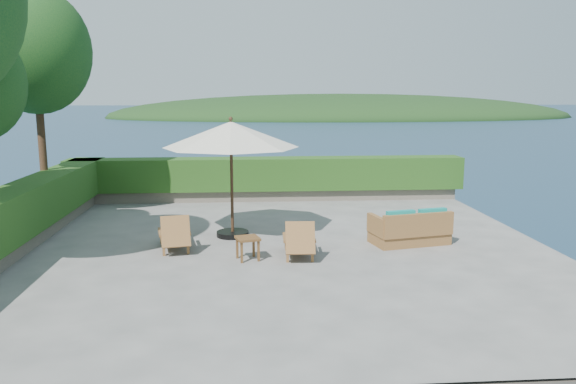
{
  "coord_description": "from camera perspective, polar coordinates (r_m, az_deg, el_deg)",
  "views": [
    {
      "loc": [
        -0.63,
        -11.94,
        3.35
      ],
      "look_at": [
        0.3,
        0.8,
        1.1
      ],
      "focal_mm": 35.0,
      "sensor_mm": 36.0,
      "label": 1
    }
  ],
  "objects": [
    {
      "name": "hedge_left",
      "position": [
        13.17,
        -26.28,
        -2.0
      ],
      "size": [
        0.9,
        12.4,
        1.0
      ],
      "primitive_type": "cube",
      "color": "#214513",
      "rests_on": "planter_wall_left"
    },
    {
      "name": "planter_wall_left",
      "position": [
        13.31,
        -26.05,
        -4.82
      ],
      "size": [
        0.6,
        12.0,
        0.36
      ],
      "primitive_type": "cube",
      "color": "gray",
      "rests_on": "ground"
    },
    {
      "name": "foundation",
      "position": [
        12.92,
        -1.09,
        -12.3
      ],
      "size": [
        12.0,
        12.0,
        3.0
      ],
      "primitive_type": "cube",
      "color": "#60564C",
      "rests_on": "ocean"
    },
    {
      "name": "offshore_island",
      "position": [
        154.21,
        5.43,
        7.58
      ],
      "size": [
        126.0,
        57.6,
        12.6
      ],
      "primitive_type": "ellipsoid",
      "color": "black",
      "rests_on": "ocean"
    },
    {
      "name": "ocean",
      "position": [
        13.53,
        -1.07,
        -17.99
      ],
      "size": [
        600.0,
        600.0,
        0.0
      ],
      "primitive_type": "plane",
      "color": "#173148",
      "rests_on": "ground"
    },
    {
      "name": "planter_wall_far",
      "position": [
        17.83,
        -2.09,
        -0.26
      ],
      "size": [
        12.0,
        0.6,
        0.36
      ],
      "primitive_type": "cube",
      "color": "gray",
      "rests_on": "ground"
    },
    {
      "name": "tree_far",
      "position": [
        16.09,
        -24.31,
        12.89
      ],
      "size": [
        2.8,
        2.8,
        6.03
      ],
      "color": "#482F1B",
      "rests_on": "ground"
    },
    {
      "name": "lounge_left",
      "position": [
        12.39,
        -11.47,
        -4.23
      ],
      "size": [
        0.85,
        1.53,
        0.83
      ],
      "rotation": [
        0.0,
        0.0,
        0.19
      ],
      "color": "brown",
      "rests_on": "ground"
    },
    {
      "name": "ground",
      "position": [
        12.41,
        -1.12,
        -5.66
      ],
      "size": [
        12.0,
        12.0,
        0.0
      ],
      "primitive_type": "plane",
      "color": "gray",
      "rests_on": "ground"
    },
    {
      "name": "hedge_far",
      "position": [
        17.72,
        -2.1,
        1.88
      ],
      "size": [
        12.4,
        0.9,
        1.0
      ],
      "primitive_type": "cube",
      "color": "#214513",
      "rests_on": "planter_wall_far"
    },
    {
      "name": "wicker_loveseat",
      "position": [
        12.92,
        12.34,
        -3.78
      ],
      "size": [
        1.86,
        1.23,
        0.84
      ],
      "rotation": [
        0.0,
        0.0,
        0.22
      ],
      "color": "brown",
      "rests_on": "ground"
    },
    {
      "name": "patio_umbrella",
      "position": [
        13.05,
        -5.82,
        5.71
      ],
      "size": [
        3.19,
        3.19,
        2.82
      ],
      "rotation": [
        0.0,
        0.0,
        0.01
      ],
      "color": "black",
      "rests_on": "ground"
    },
    {
      "name": "side_table",
      "position": [
        11.45,
        -4.12,
        -5.01
      ],
      "size": [
        0.55,
        0.55,
        0.48
      ],
      "rotation": [
        0.0,
        0.0,
        0.27
      ],
      "color": "brown",
      "rests_on": "ground"
    },
    {
      "name": "lounge_right",
      "position": [
        11.66,
        1.12,
        -4.94
      ],
      "size": [
        0.69,
        1.46,
        0.83
      ],
      "rotation": [
        0.0,
        0.0,
        -0.04
      ],
      "color": "brown",
      "rests_on": "ground"
    }
  ]
}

